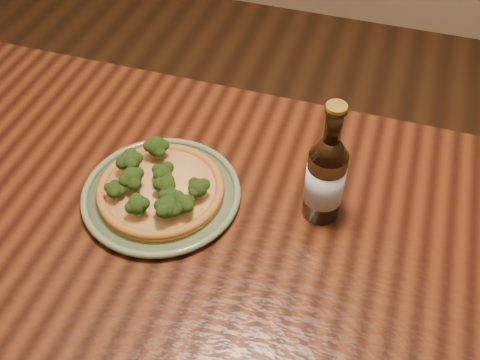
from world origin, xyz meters
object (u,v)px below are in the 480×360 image
(plate, at_px, (161,194))
(beer_bottle, at_px, (325,177))
(table, at_px, (93,235))
(pizza, at_px, (160,188))

(plate, relative_size, beer_bottle, 1.20)
(table, bearing_deg, pizza, 25.05)
(table, bearing_deg, beer_bottle, 15.80)
(pizza, height_order, beer_bottle, beer_bottle)
(table, height_order, beer_bottle, beer_bottle)
(plate, xyz_separation_m, beer_bottle, (0.31, 0.06, 0.09))
(plate, bearing_deg, beer_bottle, 10.82)
(pizza, xyz_separation_m, beer_bottle, (0.31, 0.06, 0.07))
(plate, height_order, beer_bottle, beer_bottle)
(table, xyz_separation_m, pizza, (0.14, 0.06, 0.12))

